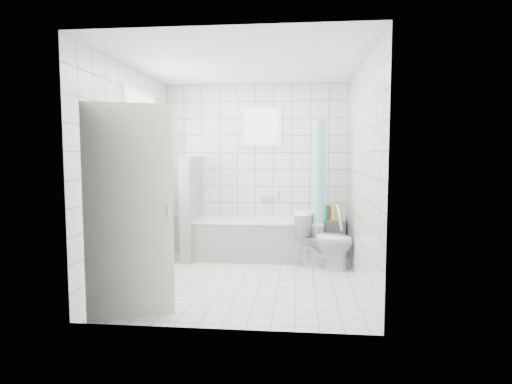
# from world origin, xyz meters

# --- Properties ---
(ground) EXTENTS (3.00, 3.00, 0.00)m
(ground) POSITION_xyz_m (0.00, 0.00, 0.00)
(ground) COLOR white
(ground) RESTS_ON ground
(ceiling) EXTENTS (3.00, 3.00, 0.00)m
(ceiling) POSITION_xyz_m (0.00, 0.00, 2.60)
(ceiling) COLOR white
(ceiling) RESTS_ON ground
(wall_back) EXTENTS (2.80, 0.02, 2.60)m
(wall_back) POSITION_xyz_m (0.00, 1.50, 1.30)
(wall_back) COLOR white
(wall_back) RESTS_ON ground
(wall_front) EXTENTS (2.80, 0.02, 2.60)m
(wall_front) POSITION_xyz_m (0.00, -1.50, 1.30)
(wall_front) COLOR white
(wall_front) RESTS_ON ground
(wall_left) EXTENTS (0.02, 3.00, 2.60)m
(wall_left) POSITION_xyz_m (-1.40, 0.00, 1.30)
(wall_left) COLOR white
(wall_left) RESTS_ON ground
(wall_right) EXTENTS (0.02, 3.00, 2.60)m
(wall_right) POSITION_xyz_m (1.40, 0.00, 1.30)
(wall_right) COLOR white
(wall_right) RESTS_ON ground
(window_left) EXTENTS (0.01, 0.90, 1.40)m
(window_left) POSITION_xyz_m (-1.35, 0.30, 1.60)
(window_left) COLOR white
(window_left) RESTS_ON wall_left
(window_back) EXTENTS (0.50, 0.01, 0.50)m
(window_back) POSITION_xyz_m (0.10, 1.46, 1.95)
(window_back) COLOR white
(window_back) RESTS_ON wall_back
(window_sill) EXTENTS (0.18, 1.02, 0.08)m
(window_sill) POSITION_xyz_m (-1.31, 0.30, 0.86)
(window_sill) COLOR white
(window_sill) RESTS_ON wall_left
(door) EXTENTS (0.75, 0.36, 2.00)m
(door) POSITION_xyz_m (-0.88, -1.32, 1.00)
(door) COLOR silver
(door) RESTS_ON ground
(bathtub) EXTENTS (1.85, 0.77, 0.58)m
(bathtub) POSITION_xyz_m (0.09, 1.12, 0.29)
(bathtub) COLOR white
(bathtub) RESTS_ON ground
(partition_wall) EXTENTS (0.15, 0.85, 1.50)m
(partition_wall) POSITION_xyz_m (-0.90, 1.07, 0.75)
(partition_wall) COLOR white
(partition_wall) RESTS_ON ground
(tiled_ledge) EXTENTS (0.40, 0.24, 0.55)m
(tiled_ledge) POSITION_xyz_m (1.17, 1.38, 0.28)
(tiled_ledge) COLOR white
(tiled_ledge) RESTS_ON ground
(toilet) EXTENTS (0.84, 0.63, 0.76)m
(toilet) POSITION_xyz_m (1.03, 0.65, 0.38)
(toilet) COLOR white
(toilet) RESTS_ON ground
(curtain_rod) EXTENTS (0.02, 0.80, 0.02)m
(curtain_rod) POSITION_xyz_m (0.95, 1.10, 2.00)
(curtain_rod) COLOR silver
(curtain_rod) RESTS_ON wall_back
(shower_curtain) EXTENTS (0.14, 0.48, 1.78)m
(shower_curtain) POSITION_xyz_m (0.95, 0.97, 1.10)
(shower_curtain) COLOR #4AC1D9
(shower_curtain) RESTS_ON curtain_rod
(tub_faucet) EXTENTS (0.18, 0.06, 0.06)m
(tub_faucet) POSITION_xyz_m (0.19, 1.46, 0.85)
(tub_faucet) COLOR silver
(tub_faucet) RESTS_ON wall_back
(sill_bottles) EXTENTS (0.17, 0.86, 0.32)m
(sill_bottles) POSITION_xyz_m (-1.30, 0.18, 1.04)
(sill_bottles) COLOR #339CE8
(sill_bottles) RESTS_ON window_sill
(ledge_bottles) EXTENTS (0.20, 0.17, 0.28)m
(ledge_bottles) POSITION_xyz_m (1.16, 1.33, 0.67)
(ledge_bottles) COLOR #178F39
(ledge_bottles) RESTS_ON tiled_ledge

